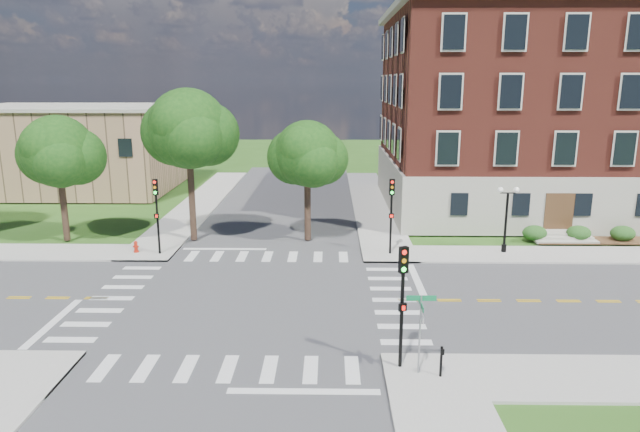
{
  "coord_description": "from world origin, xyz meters",
  "views": [
    {
      "loc": [
        3.89,
        -27.16,
        10.87
      ],
      "look_at": [
        3.36,
        4.96,
        3.2
      ],
      "focal_mm": 32.0,
      "sensor_mm": 36.0,
      "label": 1
    }
  ],
  "objects_px": {
    "fire_hydrant": "(136,247)",
    "twin_lamp_west": "(506,215)",
    "push_button_post": "(441,360)",
    "traffic_signal_se": "(403,291)",
    "traffic_signal_ne": "(391,206)",
    "street_sign_pole": "(421,319)",
    "traffic_signal_nw": "(157,207)"
  },
  "relations": [
    {
      "from": "twin_lamp_west",
      "to": "fire_hydrant",
      "type": "bearing_deg",
      "value": -178.8
    },
    {
      "from": "traffic_signal_ne",
      "to": "fire_hydrant",
      "type": "relative_size",
      "value": 6.4
    },
    {
      "from": "traffic_signal_se",
      "to": "twin_lamp_west",
      "type": "xyz_separation_m",
      "value": [
        8.49,
        15.24,
        -0.66
      ]
    },
    {
      "from": "push_button_post",
      "to": "traffic_signal_nw",
      "type": "bearing_deg",
      "value": 134.46
    },
    {
      "from": "traffic_signal_se",
      "to": "traffic_signal_nw",
      "type": "height_order",
      "value": "same"
    },
    {
      "from": "traffic_signal_se",
      "to": "push_button_post",
      "type": "bearing_deg",
      "value": -28.16
    },
    {
      "from": "traffic_signal_se",
      "to": "fire_hydrant",
      "type": "relative_size",
      "value": 6.4
    },
    {
      "from": "twin_lamp_west",
      "to": "push_button_post",
      "type": "height_order",
      "value": "twin_lamp_west"
    },
    {
      "from": "traffic_signal_se",
      "to": "street_sign_pole",
      "type": "height_order",
      "value": "traffic_signal_se"
    },
    {
      "from": "twin_lamp_west",
      "to": "push_button_post",
      "type": "distance_m",
      "value": 17.58
    },
    {
      "from": "push_button_post",
      "to": "fire_hydrant",
      "type": "height_order",
      "value": "push_button_post"
    },
    {
      "from": "traffic_signal_nw",
      "to": "twin_lamp_west",
      "type": "distance_m",
      "value": 22.05
    },
    {
      "from": "street_sign_pole",
      "to": "push_button_post",
      "type": "distance_m",
      "value": 1.72
    },
    {
      "from": "traffic_signal_se",
      "to": "twin_lamp_west",
      "type": "height_order",
      "value": "traffic_signal_se"
    },
    {
      "from": "fire_hydrant",
      "to": "traffic_signal_se",
      "type": "bearing_deg",
      "value": -44.26
    },
    {
      "from": "traffic_signal_nw",
      "to": "fire_hydrant",
      "type": "height_order",
      "value": "traffic_signal_nw"
    },
    {
      "from": "traffic_signal_ne",
      "to": "street_sign_pole",
      "type": "distance_m",
      "value": 15.27
    },
    {
      "from": "traffic_signal_nw",
      "to": "twin_lamp_west",
      "type": "xyz_separation_m",
      "value": [
        22.03,
        0.75,
        -0.66
      ]
    },
    {
      "from": "traffic_signal_se",
      "to": "traffic_signal_ne",
      "type": "height_order",
      "value": "same"
    },
    {
      "from": "traffic_signal_se",
      "to": "street_sign_pole",
      "type": "bearing_deg",
      "value": -37.62
    },
    {
      "from": "fire_hydrant",
      "to": "street_sign_pole",
      "type": "bearing_deg",
      "value": -44.02
    },
    {
      "from": "traffic_signal_nw",
      "to": "street_sign_pole",
      "type": "relative_size",
      "value": 1.55
    },
    {
      "from": "traffic_signal_ne",
      "to": "push_button_post",
      "type": "height_order",
      "value": "traffic_signal_ne"
    },
    {
      "from": "push_button_post",
      "to": "fire_hydrant",
      "type": "relative_size",
      "value": 1.6
    },
    {
      "from": "street_sign_pole",
      "to": "traffic_signal_ne",
      "type": "bearing_deg",
      "value": 88.1
    },
    {
      "from": "push_button_post",
      "to": "street_sign_pole",
      "type": "bearing_deg",
      "value": 160.97
    },
    {
      "from": "fire_hydrant",
      "to": "twin_lamp_west",
      "type": "bearing_deg",
      "value": 1.2
    },
    {
      "from": "traffic_signal_ne",
      "to": "street_sign_pole",
      "type": "relative_size",
      "value": 1.55
    },
    {
      "from": "traffic_signal_ne",
      "to": "traffic_signal_nw",
      "type": "distance_m",
      "value": 14.68
    },
    {
      "from": "traffic_signal_ne",
      "to": "fire_hydrant",
      "type": "height_order",
      "value": "traffic_signal_ne"
    },
    {
      "from": "traffic_signal_nw",
      "to": "fire_hydrant",
      "type": "xyz_separation_m",
      "value": [
        -1.59,
        0.26,
        -2.72
      ]
    },
    {
      "from": "twin_lamp_west",
      "to": "street_sign_pole",
      "type": "relative_size",
      "value": 1.36
    }
  ]
}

